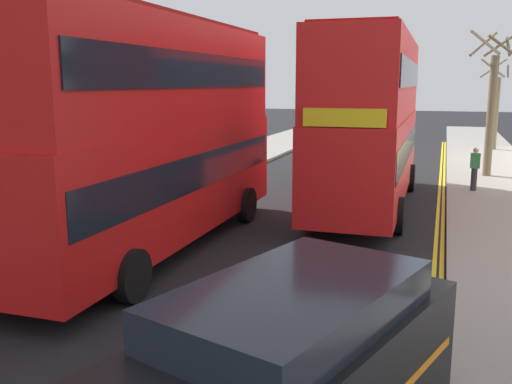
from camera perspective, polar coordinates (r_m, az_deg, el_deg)
sidewalk_left at (r=19.99m, az=-14.70°, el=-1.11°), size 4.00×80.00×0.14m
kerb_line_outer at (r=14.93m, az=18.22°, el=-5.60°), size 0.10×56.00×0.01m
kerb_line_inner at (r=14.93m, az=17.60°, el=-5.57°), size 0.10×56.00×0.01m
double_decker_bus_away at (r=14.06m, az=-10.30°, el=6.34°), size 2.84×10.82×5.64m
double_decker_bus_oncoming at (r=19.14m, az=11.39°, el=7.46°), size 2.87×10.83×5.64m
pedestrian_far at (r=22.68m, az=21.14°, el=2.25°), size 0.34×0.22×1.62m
street_tree_near at (r=37.49m, az=22.98°, el=7.83°), size 1.70×2.16×5.47m
street_tree_far at (r=26.47m, az=22.59°, el=7.98°), size 1.96×2.16×6.18m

